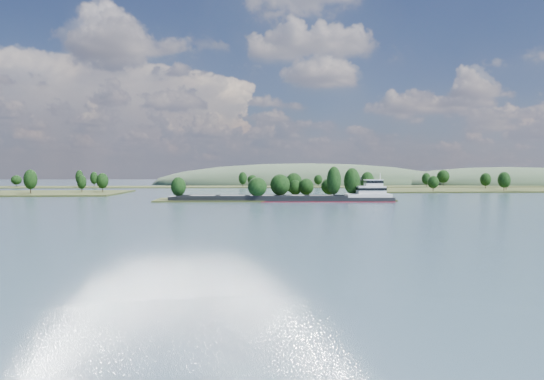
{
  "coord_description": "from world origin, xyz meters",
  "views": [
    {
      "loc": [
        -18.16,
        -47.51,
        11.65
      ],
      "look_at": [
        -4.58,
        130.0,
        6.0
      ],
      "focal_mm": 35.0,
      "sensor_mm": 36.0,
      "label": 1
    }
  ],
  "objects": [
    {
      "name": "ground",
      "position": [
        0.0,
        120.0,
        0.0
      ],
      "size": [
        1800.0,
        1800.0,
        0.0
      ],
      "primitive_type": "plane",
      "color": "#374D5F",
      "rests_on": "ground"
    },
    {
      "name": "hill_east",
      "position": [
        260.0,
        470.0,
        0.0
      ],
      "size": [
        260.0,
        140.0,
        36.0
      ],
      "primitive_type": "ellipsoid",
      "color": "#32452F",
      "rests_on": "ground"
    },
    {
      "name": "back_shoreline",
      "position": [
        9.98,
        399.86,
        0.72
      ],
      "size": [
        900.0,
        60.0,
        15.39
      ],
      "color": "#2A3216",
      "rests_on": "ground"
    },
    {
      "name": "cargo_barge",
      "position": [
        9.0,
        169.58,
        1.57
      ],
      "size": [
        92.61,
        18.16,
        12.45
      ],
      "color": "black",
      "rests_on": "ground"
    },
    {
      "name": "tree_island",
      "position": [
        6.94,
        179.02,
        3.79
      ],
      "size": [
        100.0,
        32.06,
        15.14
      ],
      "color": "#2A3216",
      "rests_on": "ground"
    },
    {
      "name": "hill_west",
      "position": [
        60.0,
        500.0,
        0.0
      ],
      "size": [
        320.0,
        160.0,
        44.0
      ],
      "primitive_type": "ellipsoid",
      "color": "#32452F",
      "rests_on": "ground"
    }
  ]
}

